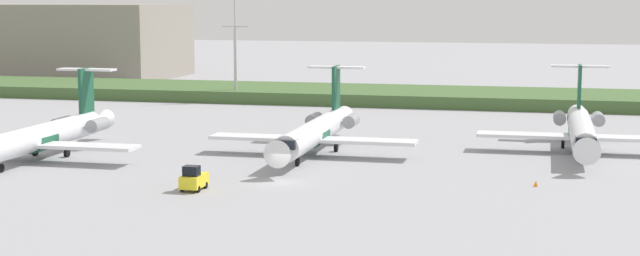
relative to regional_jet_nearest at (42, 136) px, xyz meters
The scene contains 9 objects.
ground_plane 36.95m from the regional_jet_nearest, 40.00° to the left, with size 500.00×500.00×0.00m, color #939399.
grass_berm 70.70m from the regional_jet_nearest, 66.45° to the left, with size 320.00×20.00×1.97m, color #426033.
regional_jet_nearest is the anchor object (origin of this frame).
regional_jet_second 29.40m from the regional_jet_nearest, 20.38° to the left, with size 22.81×31.00×9.00m.
regional_jet_third 59.13m from the regional_jet_nearest, 18.41° to the left, with size 22.81×31.00×9.00m.
antenna_mast 58.86m from the regional_jet_nearest, 87.75° to the left, with size 4.40×0.50×18.94m.
distant_hangar 111.86m from the regional_jet_nearest, 119.58° to the left, with size 60.08×29.46×15.67m, color gray.
baggage_tug 24.67m from the regional_jet_nearest, 28.64° to the right, with size 1.72×3.20×2.30m.
safety_cone_front_marker 51.58m from the regional_jet_nearest, ahead, with size 0.44×0.44×0.55m, color orange.
Camera 1 is at (23.59, -84.20, 17.15)m, focal length 53.38 mm.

